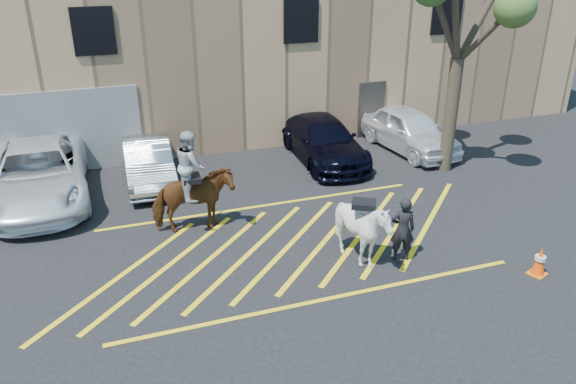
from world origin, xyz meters
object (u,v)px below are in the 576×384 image
object	(u,v)px
car_silver_sedan	(148,162)
handler	(403,229)
car_blue_suv	(323,140)
mounted_bay	(192,192)
traffic_cone	(540,261)
car_white_suv	(409,130)
car_white_pickup	(38,174)
saddled_white	(362,230)

from	to	relation	value
car_silver_sedan	handler	bearing A→B (deg)	-51.18
car_silver_sedan	car_blue_suv	distance (m)	6.12
mounted_bay	traffic_cone	xyz separation A→B (m)	(7.27, -4.86, -0.78)
handler	car_white_suv	bearing A→B (deg)	-103.75
car_silver_sedan	car_blue_suv	xyz separation A→B (m)	(6.12, -0.02, 0.04)
car_white_pickup	handler	world-z (taller)	car_white_pickup
handler	saddled_white	distance (m)	1.01
car_blue_suv	handler	size ratio (longest dim) A/B	3.02
car_white_pickup	saddled_white	xyz separation A→B (m)	(7.56, -6.53, 0.06)
car_white_suv	car_silver_sedan	bearing A→B (deg)	172.97
car_white_pickup	car_white_suv	bearing A→B (deg)	0.50
car_white_pickup	car_white_suv	distance (m)	12.77
car_white_suv	traffic_cone	size ratio (longest dim) A/B	6.28
saddled_white	traffic_cone	bearing A→B (deg)	-26.64
car_white_pickup	mounted_bay	size ratio (longest dim) A/B	2.12
car_white_suv	saddled_white	xyz separation A→B (m)	(-5.21, -6.71, 0.12)
handler	mounted_bay	bearing A→B (deg)	-17.30
car_white_pickup	car_blue_suv	xyz separation A→B (m)	(9.38, 0.28, -0.10)
saddled_white	mounted_bay	bearing A→B (deg)	139.82
car_silver_sedan	mounted_bay	size ratio (longest dim) A/B	1.47
car_white_suv	saddled_white	size ratio (longest dim) A/B	2.17
car_white_suv	mounted_bay	world-z (taller)	mounted_bay
handler	traffic_cone	distance (m)	3.25
traffic_cone	car_silver_sedan	bearing A→B (deg)	132.71
car_silver_sedan	car_white_pickup	bearing A→B (deg)	-173.10
car_white_suv	traffic_cone	bearing A→B (deg)	-106.10
handler	car_white_pickup	bearing A→B (deg)	-20.45
car_white_suv	car_white_pickup	bearing A→B (deg)	174.46
car_white_pickup	car_white_suv	xyz separation A→B (m)	(12.77, 0.17, -0.05)
car_blue_suv	traffic_cone	bearing A→B (deg)	-75.69
car_blue_suv	mounted_bay	size ratio (longest dim) A/B	1.77
car_white_pickup	handler	bearing A→B (deg)	-38.43
car_white_pickup	traffic_cone	world-z (taller)	car_white_pickup
car_white_suv	mounted_bay	distance (m)	9.51
car_silver_sedan	car_blue_suv	world-z (taller)	car_blue_suv
car_white_suv	saddled_white	world-z (taller)	saddled_white
car_blue_suv	car_white_suv	world-z (taller)	car_white_suv
car_silver_sedan	mounted_bay	xyz separation A→B (m)	(0.76, -3.84, 0.46)
car_white_pickup	handler	xyz separation A→B (m)	(8.55, -6.72, -0.00)
car_blue_suv	car_white_suv	distance (m)	3.39
saddled_white	handler	bearing A→B (deg)	-10.66
mounted_bay	car_white_pickup	bearing A→B (deg)	138.60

